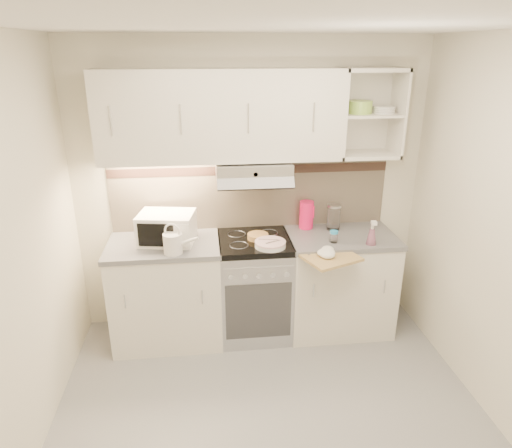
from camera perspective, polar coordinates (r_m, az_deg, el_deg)
name	(u,v)px	position (r m, az deg, el deg)	size (l,w,h in m)	color
ground	(273,422)	(3.40, 2.10, -23.52)	(3.00, 3.00, 0.00)	gray
room_shell	(268,178)	(2.89, 1.48, 5.82)	(3.04, 2.84, 2.52)	beige
base_cabinet_left	(167,293)	(4.02, -11.01, -8.52)	(0.90, 0.60, 0.86)	silver
worktop_left	(164,245)	(3.82, -11.47, -2.62)	(0.92, 0.62, 0.04)	slate
base_cabinet_right	(338,284)	(4.16, 10.21, -7.35)	(0.90, 0.60, 0.86)	silver
worktop_right	(341,237)	(3.97, 10.62, -1.62)	(0.92, 0.62, 0.04)	slate
electric_range	(254,286)	(4.01, -0.19, -7.80)	(0.60, 0.60, 0.90)	#B7B7BC
microwave	(167,228)	(3.78, -11.08, -0.48)	(0.49, 0.39, 0.25)	white
watering_can	(174,243)	(3.58, -10.22, -2.30)	(0.29, 0.16, 0.25)	silver
plate_stack	(270,244)	(3.66, 1.80, -2.51)	(0.25, 0.25, 0.05)	silver
bread_loaf	(258,236)	(3.81, 0.24, -1.55)	(0.17, 0.17, 0.04)	olive
pink_pitcher	(306,215)	(4.03, 6.33, 1.15)	(0.13, 0.12, 0.24)	#FF145B
glass_jar	(334,217)	(4.04, 9.69, 0.88)	(0.12, 0.12, 0.23)	white
spice_jar	(334,236)	(3.79, 9.70, -1.53)	(0.07, 0.07, 0.10)	white
spray_bottle	(372,234)	(3.80, 14.27, -1.28)	(0.08, 0.08, 0.22)	pink
cutting_board	(329,257)	(3.61, 9.12, -4.04)	(0.40, 0.36, 0.02)	#AD785C
dish_towel	(330,251)	(3.61, 9.18, -3.30)	(0.22, 0.19, 0.06)	white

